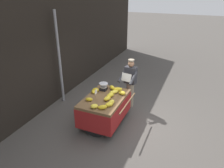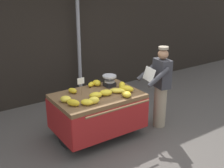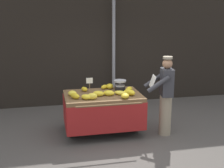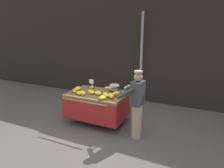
% 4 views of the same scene
% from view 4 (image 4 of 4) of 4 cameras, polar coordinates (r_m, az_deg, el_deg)
% --- Properties ---
extents(ground_plane, '(60.00, 60.00, 0.00)m').
position_cam_4_polar(ground_plane, '(5.32, -2.38, -13.79)').
color(ground_plane, '#514C47').
extents(back_wall, '(16.00, 0.24, 4.37)m').
position_cam_4_polar(back_wall, '(7.25, 7.62, 12.14)').
color(back_wall, black).
rests_on(back_wall, ground).
extents(street_pole, '(0.09, 0.09, 3.23)m').
position_cam_4_polar(street_pole, '(6.90, 8.65, 7.14)').
color(street_pole, gray).
rests_on(street_pole, ground).
extents(banana_cart, '(1.66, 1.30, 0.89)m').
position_cam_4_polar(banana_cart, '(5.58, -4.37, -4.98)').
color(banana_cart, brown).
rests_on(banana_cart, ground).
extents(weighing_scale, '(0.28, 0.28, 0.24)m').
position_cam_4_polar(weighing_scale, '(5.49, 0.76, -1.40)').
color(weighing_scale, black).
rests_on(weighing_scale, banana_cart).
extents(price_sign, '(0.14, 0.01, 0.34)m').
position_cam_4_polar(price_sign, '(5.68, -6.12, 0.45)').
color(price_sign, '#997A51').
rests_on(price_sign, banana_cart).
extents(banana_bunch_0, '(0.25, 0.26, 0.11)m').
position_cam_4_polar(banana_bunch_0, '(5.82, -10.04, -1.28)').
color(banana_bunch_0, yellow).
rests_on(banana_bunch_0, banana_cart).
extents(banana_bunch_1, '(0.23, 0.18, 0.13)m').
position_cam_4_polar(banana_bunch_1, '(5.34, -8.81, -2.66)').
color(banana_bunch_1, yellow).
rests_on(banana_bunch_1, banana_cart).
extents(banana_bunch_2, '(0.26, 0.26, 0.10)m').
position_cam_4_polar(banana_bunch_2, '(5.43, -9.78, -2.55)').
color(banana_bunch_2, yellow).
rests_on(banana_bunch_2, banana_cart).
extents(banana_bunch_3, '(0.27, 0.22, 0.11)m').
position_cam_4_polar(banana_bunch_3, '(5.43, -6.24, -2.37)').
color(banana_bunch_3, yellow).
rests_on(banana_bunch_3, banana_cart).
extents(banana_bunch_4, '(0.24, 0.21, 0.09)m').
position_cam_4_polar(banana_bunch_4, '(5.81, -1.23, -1.17)').
color(banana_bunch_4, gold).
rests_on(banana_bunch_4, banana_cart).
extents(banana_bunch_5, '(0.22, 0.26, 0.11)m').
position_cam_4_polar(banana_bunch_5, '(4.97, -2.76, -4.03)').
color(banana_bunch_5, gold).
rests_on(banana_bunch_5, banana_cart).
extents(banana_bunch_6, '(0.28, 0.34, 0.13)m').
position_cam_4_polar(banana_bunch_6, '(5.08, -0.19, -3.44)').
color(banana_bunch_6, gold).
rests_on(banana_bunch_6, banana_cart).
extents(banana_bunch_7, '(0.28, 0.24, 0.11)m').
position_cam_4_polar(banana_bunch_7, '(5.32, -4.14, -2.68)').
color(banana_bunch_7, yellow).
rests_on(banana_bunch_7, banana_cart).
extents(banana_bunch_8, '(0.17, 0.23, 0.10)m').
position_cam_4_polar(banana_bunch_8, '(5.92, -5.97, -0.89)').
color(banana_bunch_8, gold).
rests_on(banana_bunch_8, banana_cart).
extents(banana_bunch_9, '(0.24, 0.25, 0.13)m').
position_cam_4_polar(banana_bunch_9, '(5.25, 1.28, -2.83)').
color(banana_bunch_9, gold).
rests_on(banana_bunch_9, banana_cart).
extents(banana_bunch_10, '(0.24, 0.27, 0.12)m').
position_cam_4_polar(banana_bunch_10, '(5.62, -11.03, -1.91)').
color(banana_bunch_10, gold).
rests_on(banana_bunch_10, banana_cart).
extents(banana_bunch_11, '(0.18, 0.22, 0.12)m').
position_cam_4_polar(banana_bunch_11, '(5.74, -0.31, -1.25)').
color(banana_bunch_11, gold).
rests_on(banana_bunch_11, banana_cart).
extents(banana_bunch_12, '(0.32, 0.30, 0.09)m').
position_cam_4_polar(banana_bunch_12, '(5.20, -1.73, -3.20)').
color(banana_bunch_12, yellow).
rests_on(banana_bunch_12, banana_cart).
extents(vendor_person, '(0.63, 0.58, 1.71)m').
position_cam_4_polar(vendor_person, '(4.72, 7.32, -6.09)').
color(vendor_person, gray).
rests_on(vendor_person, ground).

